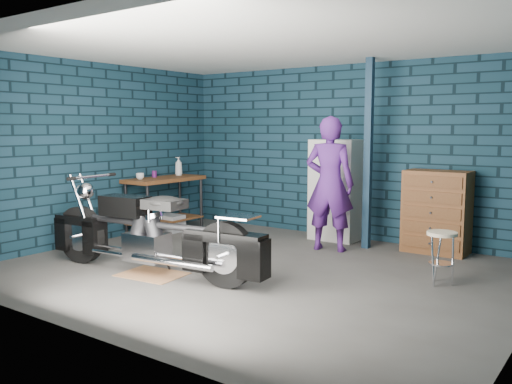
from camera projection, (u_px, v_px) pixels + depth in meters
ground at (257, 271)px, 6.57m from camera, size 6.00×6.00×0.00m
room_walls at (282, 114)px, 6.79m from camera, size 6.02×5.01×2.71m
support_post at (368, 154)px, 7.67m from camera, size 0.10×0.10×2.70m
workbench at (165, 205)px, 8.98m from camera, size 0.60×1.40×0.91m
drip_mat at (152, 274)px, 6.40m from camera, size 0.80×0.63×0.01m
motorcycle at (151, 227)px, 6.33m from camera, size 2.66×0.97×1.15m
person at (330, 184)px, 7.59m from camera, size 0.77×0.59×1.89m
storage_bin at (170, 223)px, 9.07m from camera, size 0.44×0.32×0.28m
locker at (336, 190)px, 8.33m from camera, size 0.72×0.52×1.55m
tool_chest at (436, 212)px, 7.47m from camera, size 0.86×0.48×1.14m
shop_stool at (441, 258)px, 5.97m from camera, size 0.34×0.34×0.59m
cup_a at (140, 176)px, 8.62m from camera, size 0.16×0.16×0.10m
mug_purple at (154, 174)px, 8.97m from camera, size 0.10×0.10×0.11m
bottle at (179, 166)px, 9.32m from camera, size 0.15×0.15×0.32m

